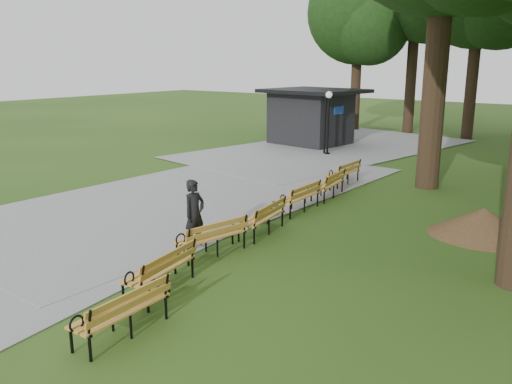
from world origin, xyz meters
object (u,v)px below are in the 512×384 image
Objects in this scene: kiosk at (311,117)px; lamp_post at (329,109)px; bench_1 at (159,269)px; bench_4 at (298,197)px; dirt_mound at (483,222)px; bench_2 at (211,236)px; person at (194,214)px; bench_5 at (327,185)px; bench_0 at (121,310)px; bench_6 at (343,173)px; bench_3 at (261,218)px.

kiosk is 3.51m from lamp_post.
lamp_post is 16.41m from bench_1.
lamp_post is at bearing -157.67° from bench_4.
bench_2 is at bearing -133.02° from dirt_mound.
bench_1 is 6.47m from bench_4.
person is at bearing -137.33° from dirt_mound.
person reaches higher than bench_5.
bench_5 is (-0.41, 6.27, 0.00)m from bench_2.
lamp_post is at bearing 17.84° from person.
lamp_post reaches higher than bench_0.
lamp_post is 1.59× the size of bench_6.
lamp_post is at bearing -38.28° from kiosk.
lamp_post reaches higher than bench_4.
lamp_post reaches higher than bench_2.
person is 0.73× the size of dirt_mound.
bench_3 is at bearing -56.82° from kiosk.
lamp_post reaches higher than person.
bench_1 and bench_2 have the same top height.
bench_4 is (-0.36, 2.37, 0.00)m from bench_3.
lamp_post is 1.59× the size of bench_4.
bench_1 and bench_6 have the same top height.
bench_3 is at bearing -1.53° from bench_5.
dirt_mound is 5.31m from bench_5.
bench_5 is (-0.91, 8.39, 0.00)m from bench_1.
bench_0 is (-3.48, -8.83, 0.06)m from dirt_mound.
bench_4 is at bearing 177.89° from bench_1.
bench_6 reaches higher than dirt_mound.
bench_5 is at bearing 176.88° from bench_1.
bench_4 is (4.09, -9.15, -1.74)m from lamp_post.
bench_2 is 8.27m from bench_6.
kiosk is 11.60m from bench_5.
bench_2 and bench_4 have the same top height.
bench_1 is 8.44m from bench_5.
bench_4 is at bearing -65.95° from lamp_post.
bench_2 is at bearing -71.90° from lamp_post.
dirt_mound is 1.22× the size of bench_4.
person is 1.97m from bench_3.
bench_3 is 2.40m from bench_4.
kiosk reaches higher than bench_2.
dirt_mound is at bearing -35.94° from kiosk.
dirt_mound is 6.44m from bench_6.
person is 0.36× the size of kiosk.
lamp_post is at bearing -167.59° from bench_3.
bench_0 is 1.79m from bench_1.
lamp_post is 1.59× the size of bench_5.
bench_0 is at bearing 30.29° from bench_2.
dirt_mound is at bearing 69.85° from bench_5.
bench_6 is at bearing 179.56° from bench_3.
person is at bearing -155.92° from bench_0.
dirt_mound is 1.22× the size of bench_3.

